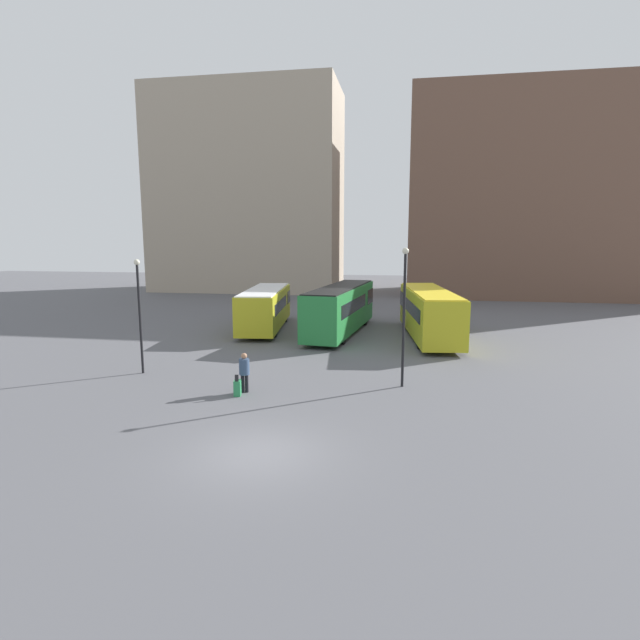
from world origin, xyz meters
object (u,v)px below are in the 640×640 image
bus_2 (429,312)px  traveler (244,369)px  lamp_post_0 (139,307)px  suitcase (237,388)px  bus_1 (341,308)px  bus_0 (265,307)px  lamp_post_1 (404,307)px

bus_2 → traveler: 16.11m
bus_2 → lamp_post_0: (-14.13, -11.69, 1.53)m
lamp_post_0 → traveler: bearing=-19.9°
traveler → suitcase: traveler is taller
traveler → suitcase: bearing=151.1°
bus_2 → bus_1: bearing=76.6°
bus_0 → lamp_post_1: (10.07, -13.18, 1.97)m
bus_0 → suitcase: size_ratio=11.24×
suitcase → lamp_post_0: size_ratio=0.17×
bus_0 → bus_2: (11.66, -1.36, 0.14)m
bus_1 → bus_0: bearing=89.3°
traveler → lamp_post_0: (-5.92, 2.14, 2.25)m
suitcase → lamp_post_1: lamp_post_1 is taller
bus_1 → lamp_post_0: bearing=152.7°
bus_0 → bus_1: 5.72m
lamp_post_1 → bus_2: bearing=82.4°
suitcase → lamp_post_0: bearing=53.8°
bus_2 → traveler: (-8.22, -13.84, -0.72)m
bus_1 → traveler: size_ratio=7.01×
traveler → lamp_post_1: lamp_post_1 is taller
lamp_post_0 → bus_1: bearing=56.6°
bus_0 → suitcase: bus_0 is taller
bus_0 → suitcase: bearing=-175.5°
traveler → suitcase: 0.86m
traveler → suitcase: (-0.15, -0.49, -0.69)m
suitcase → lamp_post_0: (-5.76, 2.64, 2.94)m
bus_0 → bus_2: bearing=-104.0°
bus_0 → suitcase: (3.29, -15.69, -1.28)m
bus_1 → traveler: 14.71m
lamp_post_0 → lamp_post_1: 12.55m
suitcase → lamp_post_1: size_ratio=0.15×
bus_1 → suitcase: 15.28m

